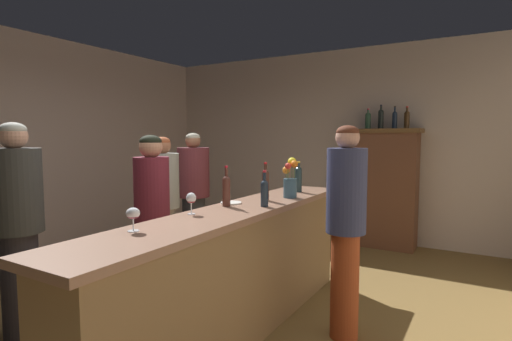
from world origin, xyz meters
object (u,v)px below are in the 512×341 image
Objects in this scene: wine_bottle_riesling at (265,183)px; wine_glass_mid at (191,199)px; wine_bottle_syrah at (226,189)px; display_bottle_left at (368,120)px; display_bottle_center at (395,119)px; patron_near_entrance at (152,214)px; display_bottle_midright at (407,119)px; patron_redhead at (163,201)px; display_cabinet at (385,186)px; cheese_plate at (231,203)px; display_bottle_midleft at (381,118)px; patron_in_grey at (194,193)px; wine_bottle_chardonnay at (298,178)px; wine_bottle_pinot at (264,191)px; patron_in_navy at (17,221)px; flower_arrangement at (290,180)px; wine_glass_front at (133,214)px; bartender at (346,221)px; bar_counter at (235,272)px.

wine_glass_mid is (-0.16, -0.80, -0.04)m from wine_bottle_riesling.
display_bottle_left is (0.29, 3.11, 0.65)m from wine_bottle_syrah.
display_bottle_center is 0.20× the size of patron_near_entrance.
wine_bottle_riesling is 1.09× the size of display_bottle_center.
patron_redhead is (-2.12, -2.45, -0.95)m from display_bottle_midright.
display_cabinet reaches higher than cheese_plate.
wine_bottle_syrah is at bearing -98.57° from display_bottle_midleft.
patron_in_grey is at bearing 151.42° from wine_bottle_riesling.
patron_redhead is 0.94m from patron_near_entrance.
display_bottle_midright is 0.19× the size of patron_near_entrance.
patron_redhead is (-1.46, -0.39, -0.30)m from wine_bottle_chardonnay.
patron_near_entrance is (-0.70, 0.31, -0.23)m from wine_glass_mid.
patron_in_grey is (-1.98, -1.90, -0.93)m from display_bottle_center.
wine_bottle_pinot is 0.94× the size of display_bottle_center.
wine_bottle_pinot is 3.04m from display_bottle_left.
patron_in_grey is at bearing -134.64° from display_cabinet.
display_bottle_center is at bearing 50.16° from patron_in_navy.
wine_bottle_riesling is 0.28m from flower_arrangement.
wine_glass_front is 1.17m from patron_near_entrance.
patron_near_entrance is (-1.39, -3.19, -0.92)m from display_bottle_center.
patron_redhead reaches higher than wine_glass_mid.
wine_glass_mid is at bearing 39.60° from bartender.
display_bottle_midleft is (-0.09, 0.00, 0.95)m from display_cabinet.
bar_counter is at bearing -49.85° from cheese_plate.
display_bottle_midright is (0.85, 2.98, 0.79)m from cheese_plate.
patron_in_navy reaches higher than bar_counter.
flower_arrangement is 0.22× the size of bartender.
wine_glass_mid is 0.51× the size of display_bottle_center.
wine_bottle_chardonnay is at bearing -103.61° from display_bottle_center.
display_bottle_midright is at bearing 53.64° from patron_redhead.
wine_bottle_syrah is (-0.15, -1.04, -0.00)m from wine_bottle_chardonnay.
wine_bottle_pinot is (-0.28, -2.97, 0.26)m from display_cabinet.
flower_arrangement is (0.28, 1.06, 0.05)m from wine_glass_mid.
patron_redhead is (-1.55, -0.01, -0.31)m from flower_arrangement.
wine_glass_front reaches higher than bar_counter.
wine_bottle_pinot is at bearing 27.56° from wine_bottle_syrah.
wine_bottle_pinot is 1.05m from patron_near_entrance.
display_cabinet is 2.74m from wine_bottle_riesling.
wine_bottle_riesling is 1.68m from patron_in_grey.
display_bottle_left is 0.17× the size of patron_in_navy.
cheese_plate is at bearing -96.35° from display_bottle_left.
patron_near_entrance is at bearing -142.35° from flower_arrangement.
display_bottle_midleft reaches higher than patron_redhead.
display_bottle_left is 0.36m from display_bottle_center.
display_bottle_center reaches higher than wine_bottle_riesling.
patron_in_grey reaches higher than cheese_plate.
patron_in_grey is at bearing 121.55° from wine_glass_front.
wine_bottle_riesling is 0.63m from wine_bottle_chardonnay.
flower_arrangement is 0.22× the size of patron_in_navy.
display_bottle_left reaches higher than patron_redhead.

